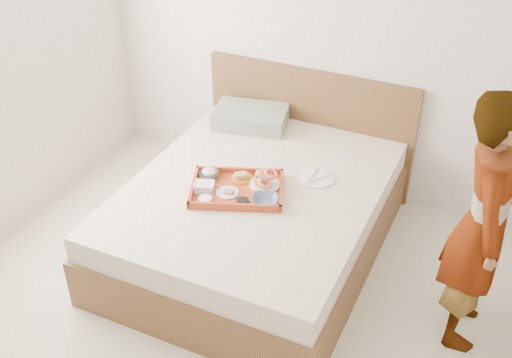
{
  "coord_description": "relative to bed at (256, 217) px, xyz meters",
  "views": [
    {
      "loc": [
        1.37,
        -2.02,
        2.8
      ],
      "look_at": [
        -0.0,
        0.9,
        0.65
      ],
      "focal_mm": 43.35,
      "sensor_mm": 36.0,
      "label": 1
    }
  ],
  "objects": [
    {
      "name": "navy_bowl_big",
      "position": [
        0.15,
        -0.18,
        0.3
      ],
      "size": [
        0.21,
        0.21,
        0.04
      ],
      "primitive_type": "imported",
      "rotation": [
        0.0,
        0.0,
        0.37
      ],
      "color": "#1A2744",
      "rests_on": "tray"
    },
    {
      "name": "meat_plate",
      "position": [
        -0.11,
        -0.18,
        0.29
      ],
      "size": [
        0.19,
        0.19,
        0.01
      ],
      "primitive_type": "cylinder",
      "rotation": [
        0.0,
        0.0,
        0.37
      ],
      "color": "white",
      "rests_on": "tray"
    },
    {
      "name": "tray",
      "position": [
        -0.07,
        -0.12,
        0.29
      ],
      "size": [
        0.7,
        0.61,
        0.05
      ],
      "primitive_type": "cube",
      "rotation": [
        0.0,
        0.0,
        0.37
      ],
      "color": "#B2401A",
      "rests_on": "bed"
    },
    {
      "name": "sauce_dish",
      "position": [
        0.03,
        -0.25,
        0.3
      ],
      "size": [
        0.11,
        0.11,
        0.03
      ],
      "primitive_type": "cylinder",
      "rotation": [
        0.0,
        0.0,
        0.37
      ],
      "color": "black",
      "rests_on": "tray"
    },
    {
      "name": "pillow",
      "position": [
        -0.38,
        0.72,
        0.33
      ],
      "size": [
        0.61,
        0.47,
        0.13
      ],
      "primitive_type": "cube",
      "rotation": [
        0.0,
        0.0,
        0.22
      ],
      "color": "gray",
      "rests_on": "bed"
    },
    {
      "name": "dinner_plate",
      "position": [
        0.34,
        0.24,
        0.27
      ],
      "size": [
        0.3,
        0.3,
        0.01
      ],
      "primitive_type": "cylinder",
      "rotation": [
        0.0,
        0.0,
        -0.35
      ],
      "color": "white",
      "rests_on": "bed"
    },
    {
      "name": "prawn_plate",
      "position": [
        0.07,
        -0.0,
        0.29
      ],
      "size": [
        0.26,
        0.26,
        0.01
      ],
      "primitive_type": "cylinder",
      "rotation": [
        0.0,
        0.0,
        0.37
      ],
      "color": "white",
      "rests_on": "tray"
    },
    {
      "name": "ground",
      "position": [
        0.05,
        -1.0,
        -0.27
      ],
      "size": [
        3.5,
        4.0,
        0.01
      ],
      "primitive_type": "cube",
      "color": "beige",
      "rests_on": "ground"
    },
    {
      "name": "bread_plate",
      "position": [
        -0.1,
        0.01,
        0.29
      ],
      "size": [
        0.18,
        0.18,
        0.01
      ],
      "primitive_type": "cylinder",
      "rotation": [
        0.0,
        0.0,
        0.37
      ],
      "color": "orange",
      "rests_on": "tray"
    },
    {
      "name": "cheese_round",
      "position": [
        -0.19,
        -0.33,
        0.3
      ],
      "size": [
        0.11,
        0.11,
        0.03
      ],
      "primitive_type": "cylinder",
      "rotation": [
        0.0,
        0.0,
        0.37
      ],
      "color": "white",
      "rests_on": "tray"
    },
    {
      "name": "headboard",
      "position": [
        0.0,
        0.97,
        0.21
      ],
      "size": [
        1.65,
        0.06,
        0.95
      ],
      "primitive_type": "cube",
      "color": "brown",
      "rests_on": "ground"
    },
    {
      "name": "person",
      "position": [
        1.41,
        -0.15,
        0.51
      ],
      "size": [
        0.44,
        0.61,
        1.55
      ],
      "primitive_type": "imported",
      "rotation": [
        0.0,
        0.0,
        1.69
      ],
      "color": "beige",
      "rests_on": "ground"
    },
    {
      "name": "bed",
      "position": [
        0.0,
        0.0,
        0.0
      ],
      "size": [
        1.65,
        2.0,
        0.53
      ],
      "primitive_type": "cube",
      "color": "brown",
      "rests_on": "ground"
    },
    {
      "name": "wall_back",
      "position": [
        0.05,
        1.0,
        1.04
      ],
      "size": [
        3.5,
        0.01,
        2.6
      ],
      "primitive_type": "cube",
      "color": "silver",
      "rests_on": "ground"
    },
    {
      "name": "salad_bowl",
      "position": [
        -0.3,
        -0.07,
        0.3
      ],
      "size": [
        0.17,
        0.17,
        0.04
      ],
      "primitive_type": "imported",
      "rotation": [
        0.0,
        0.0,
        0.37
      ],
      "color": "#1A2744",
      "rests_on": "tray"
    },
    {
      "name": "plastic_tub",
      "position": [
        -0.26,
        -0.21,
        0.31
      ],
      "size": [
        0.15,
        0.14,
        0.05
      ],
      "primitive_type": "cube",
      "rotation": [
        0.0,
        0.0,
        0.37
      ],
      "color": "silver",
      "rests_on": "tray"
    }
  ]
}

